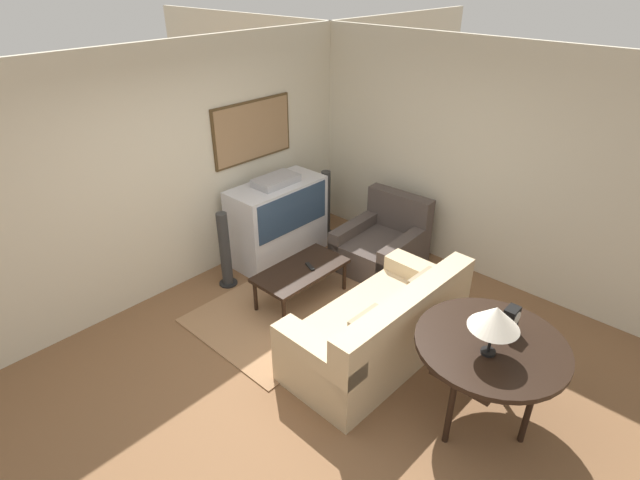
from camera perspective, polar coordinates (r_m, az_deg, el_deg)
ground_plane at (r=4.87m, az=-1.25°, el=-14.28°), size 12.00×12.00×0.00m
wall_back at (r=5.63m, az=-17.18°, el=7.09°), size 12.00×0.10×2.70m
wall_right at (r=6.05m, az=16.40°, el=8.71°), size 0.06×12.00×2.70m
area_rug at (r=5.61m, az=-2.83°, el=-7.41°), size 2.14×1.49×0.01m
tv at (r=6.28m, az=-4.83°, el=2.27°), size 1.23×0.58×1.10m
couch at (r=4.81m, az=6.86°, el=-10.16°), size 1.86×0.93×0.86m
armchair at (r=6.25m, az=7.13°, el=-0.61°), size 1.03×0.91×0.86m
coffee_table at (r=5.49m, az=-2.19°, el=-3.68°), size 1.05×0.54×0.42m
console_table at (r=4.17m, az=18.95°, el=-11.72°), size 1.18×1.18×0.79m
table_lamp at (r=3.83m, az=19.39°, el=-8.40°), size 0.37×0.37×0.42m
mantel_clock at (r=4.21m, az=20.95°, el=-8.54°), size 0.13×0.10×0.23m
remote at (r=5.48m, az=-1.16°, el=-3.04°), size 0.10×0.16×0.02m
speaker_tower_left at (r=5.83m, az=-10.79°, el=-1.34°), size 0.21×0.21×0.93m
speaker_tower_right at (r=6.84m, az=0.66°, el=3.98°), size 0.21×0.21×0.93m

